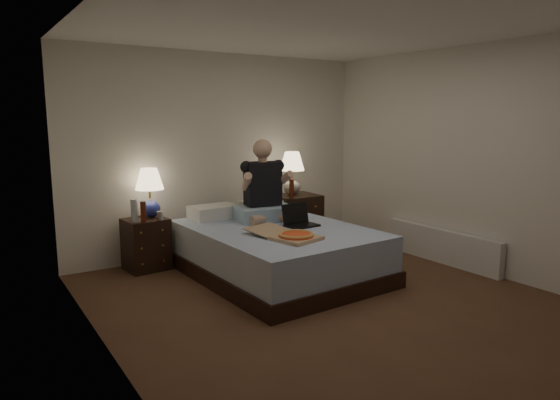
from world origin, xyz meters
TOP-DOWN VIEW (x-y plane):
  - floor at (0.00, 0.00)m, footprint 4.00×4.50m
  - ceiling at (0.00, 0.00)m, footprint 4.00×4.50m
  - wall_back at (0.00, 2.25)m, footprint 4.00×0.00m
  - wall_left at (-2.00, 0.00)m, footprint 0.00×4.50m
  - wall_right at (2.00, 0.00)m, footprint 0.00×4.50m
  - bed at (0.02, 0.99)m, footprint 1.67×2.19m
  - nightstand_left at (-1.11, 1.98)m, footprint 0.49×0.44m
  - nightstand_right at (0.84, 1.81)m, footprint 0.56×0.51m
  - lamp_left at (-1.02, 2.05)m, footprint 0.36×0.36m
  - lamp_right at (0.80, 1.85)m, footprint 0.34×0.34m
  - water_bottle at (-1.25, 1.88)m, footprint 0.07×0.07m
  - soda_can at (-0.99, 1.83)m, footprint 0.07×0.07m
  - beer_bottle_left at (-1.17, 1.82)m, footprint 0.06×0.06m
  - beer_bottle_right at (0.68, 1.68)m, footprint 0.06×0.06m
  - person at (0.12, 1.42)m, footprint 0.73×0.62m
  - laptop at (0.28, 0.89)m, footprint 0.36×0.30m
  - pizza_box at (-0.12, 0.43)m, footprint 0.57×0.83m
  - radiator at (1.93, 0.34)m, footprint 0.10×1.60m

SIDE VIEW (x-z plane):
  - floor at x=0.00m, z-range 0.00..0.00m
  - radiator at x=1.93m, z-range 0.00..0.40m
  - bed at x=0.02m, z-range 0.00..0.53m
  - nightstand_left at x=-1.11m, z-range 0.00..0.58m
  - nightstand_right at x=0.84m, z-range 0.00..0.71m
  - pizza_box at x=-0.12m, z-range 0.53..0.61m
  - soda_can at x=-0.99m, z-range 0.58..0.68m
  - laptop at x=0.28m, z-range 0.53..0.77m
  - beer_bottle_left at x=-1.17m, z-range 0.58..0.81m
  - water_bottle at x=-1.25m, z-range 0.58..0.83m
  - beer_bottle_right at x=0.68m, z-range 0.71..0.94m
  - lamp_left at x=-1.02m, z-range 0.58..1.14m
  - lamp_right at x=0.80m, z-range 0.71..1.27m
  - person at x=0.12m, z-range 0.53..1.46m
  - wall_back at x=0.00m, z-range 0.00..2.50m
  - wall_left at x=-2.00m, z-range 0.00..2.50m
  - wall_right at x=2.00m, z-range 0.00..2.50m
  - ceiling at x=0.00m, z-range 2.50..2.50m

